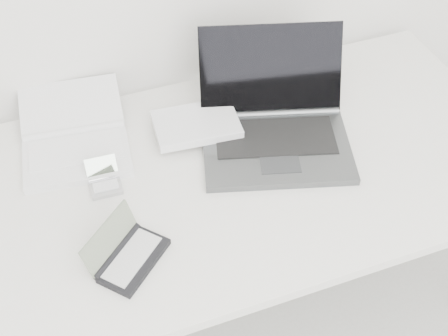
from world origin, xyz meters
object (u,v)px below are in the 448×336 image
object	(u,v)px
desk	(229,183)
palmtop_charcoal	(127,255)
netbook_open_white	(75,141)
laptop_large	(259,125)

from	to	relation	value
desk	palmtop_charcoal	xyz separation A→B (m)	(-0.32, -0.18, 0.07)
netbook_open_white	laptop_large	bearing A→B (deg)	-8.93
laptop_large	palmtop_charcoal	bearing A→B (deg)	-131.36
laptop_large	palmtop_charcoal	distance (m)	0.53
desk	palmtop_charcoal	bearing A→B (deg)	-150.21
laptop_large	palmtop_charcoal	size ratio (longest dim) A/B	2.65
laptop_large	desk	bearing A→B (deg)	-125.65
laptop_large	palmtop_charcoal	world-z (taller)	laptop_large
desk	netbook_open_white	world-z (taller)	netbook_open_white
laptop_large	netbook_open_white	world-z (taller)	laptop_large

